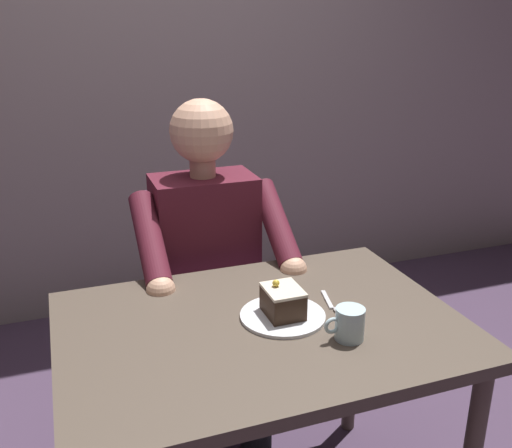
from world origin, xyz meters
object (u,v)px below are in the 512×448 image
object	(u,v)px
chair	(201,293)
seated_person	(211,272)
coffee_cup	(349,323)
dessert_spoon	(333,305)
cake_slice	(283,301)
dining_table	(262,350)

from	to	relation	value
chair	seated_person	bearing A→B (deg)	90.00
coffee_cup	dessert_spoon	xyz separation A→B (m)	(-0.04, -0.17, -0.04)
chair	cake_slice	xyz separation A→B (m)	(-0.06, 0.68, 0.29)
dessert_spoon	coffee_cup	bearing A→B (deg)	75.53
dining_table	seated_person	bearing A→B (deg)	-90.00
seated_person	coffee_cup	distance (m)	0.70
chair	dessert_spoon	xyz separation A→B (m)	(-0.23, 0.67, 0.24)
coffee_cup	dessert_spoon	size ratio (longest dim) A/B	0.78
coffee_cup	dessert_spoon	distance (m)	0.18
dining_table	chair	xyz separation A→B (m)	(0.00, -0.69, -0.15)
cake_slice	dining_table	bearing A→B (deg)	7.75
seated_person	cake_slice	size ratio (longest dim) A/B	10.73
chair	seated_person	xyz separation A→B (m)	(0.00, 0.17, 0.17)
cake_slice	dessert_spoon	world-z (taller)	cake_slice
chair	cake_slice	size ratio (longest dim) A/B	7.63
dining_table	dessert_spoon	bearing A→B (deg)	-175.25
cake_slice	seated_person	bearing A→B (deg)	-82.71
dessert_spoon	chair	bearing A→B (deg)	-71.25
chair	dining_table	bearing A→B (deg)	90.00
cake_slice	chair	bearing A→B (deg)	-84.52
coffee_cup	dessert_spoon	world-z (taller)	coffee_cup
dining_table	seated_person	world-z (taller)	seated_person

